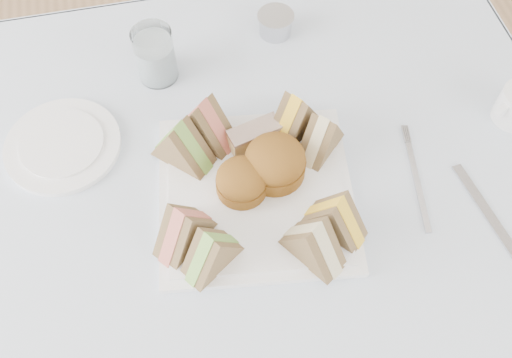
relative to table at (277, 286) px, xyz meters
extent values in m
plane|color=#9E7751|center=(0.00, 0.00, -0.37)|extent=(4.00, 4.00, 0.00)
cube|color=brown|center=(0.00, 0.00, 0.00)|extent=(0.90, 0.90, 0.74)
cube|color=white|center=(0.00, 0.00, 0.37)|extent=(1.02, 1.02, 0.01)
cube|color=white|center=(-0.04, 0.02, 0.38)|extent=(0.34, 0.34, 0.01)
cylinder|color=#8E5F22|center=(-0.06, 0.03, 0.42)|extent=(0.09, 0.09, 0.05)
cylinder|color=#8E5F22|center=(0.00, 0.05, 0.42)|extent=(0.10, 0.10, 0.07)
cube|color=tan|center=(-0.02, 0.11, 0.41)|extent=(0.09, 0.06, 0.04)
cylinder|color=white|center=(-0.34, 0.18, 0.38)|extent=(0.20, 0.20, 0.01)
cylinder|color=white|center=(-0.16, 0.31, 0.43)|extent=(0.09, 0.09, 0.10)
cylinder|color=#B8B7BD|center=(0.07, 0.36, 0.40)|extent=(0.08, 0.08, 0.04)
cube|color=#B8B7BD|center=(0.31, -0.10, 0.38)|extent=(0.05, 0.20, 0.00)
cube|color=#B8B7BD|center=(0.22, -0.02, 0.38)|extent=(0.04, 0.17, 0.00)
camera|label=1|loc=(-0.14, -0.42, 1.17)|focal=40.00mm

